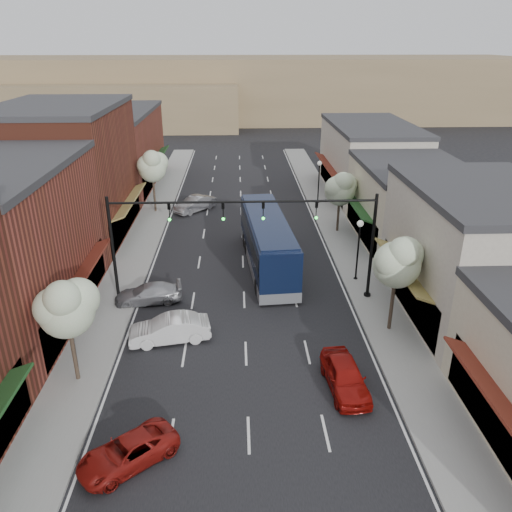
{
  "coord_description": "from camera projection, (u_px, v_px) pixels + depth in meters",
  "views": [
    {
      "loc": [
        -0.3,
        -20.39,
        15.49
      ],
      "look_at": [
        0.84,
        10.0,
        2.2
      ],
      "focal_mm": 35.0,
      "sensor_mm": 36.0,
      "label": 1
    }
  ],
  "objects": [
    {
      "name": "bldg_right_midfar",
      "position": [
        410.0,
        203.0,
        40.57
      ],
      "size": [
        9.14,
        12.1,
        6.4
      ],
      "color": "beige",
      "rests_on": "ground"
    },
    {
      "name": "signal_mast_right",
      "position": [
        335.0,
        232.0,
        30.55
      ],
      "size": [
        8.22,
        0.46,
        7.0
      ],
      "color": "black",
      "rests_on": "ground"
    },
    {
      "name": "hill_far",
      "position": [
        238.0,
        88.0,
        104.9
      ],
      "size": [
        120.0,
        30.0,
        12.0
      ],
      "primitive_type": "cube",
      "color": "#7A6647",
      "rests_on": "ground"
    },
    {
      "name": "sidewalk_right",
      "position": [
        342.0,
        237.0,
        42.09
      ],
      "size": [
        2.8,
        73.0,
        0.15
      ],
      "primitive_type": "cube",
      "color": "gray",
      "rests_on": "ground"
    },
    {
      "name": "red_hatchback",
      "position": [
        345.0,
        376.0,
        23.77
      ],
      "size": [
        2.06,
        4.37,
        1.44
      ],
      "primitive_type": "imported",
      "rotation": [
        0.0,
        0.0,
        0.09
      ],
      "color": "maroon",
      "rests_on": "ground"
    },
    {
      "name": "tree_right_far",
      "position": [
        341.0,
        188.0,
        41.84
      ],
      "size": [
        2.85,
        2.65,
        5.43
      ],
      "color": "#47382B",
      "rests_on": "ground"
    },
    {
      "name": "sidewalk_left",
      "position": [
        141.0,
        240.0,
        41.51
      ],
      "size": [
        2.8,
        73.0,
        0.15
      ],
      "primitive_type": "cube",
      "color": "gray",
      "rests_on": "ground"
    },
    {
      "name": "bldg_left_midfar",
      "position": [
        66.0,
        174.0,
        40.55
      ],
      "size": [
        10.14,
        14.1,
        10.9
      ],
      "color": "maroon",
      "rests_on": "ground"
    },
    {
      "name": "tree_left_near",
      "position": [
        66.0,
        306.0,
        22.86
      ],
      "size": [
        2.85,
        2.65,
        5.69
      ],
      "color": "#47382B",
      "rests_on": "ground"
    },
    {
      "name": "parked_car_b",
      "position": [
        170.0,
        329.0,
        27.58
      ],
      "size": [
        4.67,
        2.34,
        1.47
      ],
      "primitive_type": "imported",
      "rotation": [
        0.0,
        0.0,
        -1.39
      ],
      "color": "silver",
      "rests_on": "ground"
    },
    {
      "name": "parked_car_e",
      "position": [
        195.0,
        204.0,
        48.43
      ],
      "size": [
        4.15,
        4.28,
        1.46
      ],
      "primitive_type": "imported",
      "rotation": [
        0.0,
        0.0,
        -0.75
      ],
      "color": "gray",
      "rests_on": "ground"
    },
    {
      "name": "lamp_post_near",
      "position": [
        359.0,
        241.0,
        33.57
      ],
      "size": [
        0.44,
        0.44,
        4.44
      ],
      "color": "black",
      "rests_on": "ground"
    },
    {
      "name": "bldg_left_far",
      "position": [
        113.0,
        149.0,
        55.7
      ],
      "size": [
        10.14,
        18.1,
        8.4
      ],
      "color": "brown",
      "rests_on": "ground"
    },
    {
      "name": "ground",
      "position": [
        247.0,
        377.0,
        24.89
      ],
      "size": [
        160.0,
        160.0,
        0.0
      ],
      "primitive_type": "plane",
      "color": "black",
      "rests_on": "ground"
    },
    {
      "name": "bldg_right_midnear",
      "position": [
        477.0,
        253.0,
        29.29
      ],
      "size": [
        9.14,
        12.1,
        7.9
      ],
      "color": "#B9B09E",
      "rests_on": "ground"
    },
    {
      "name": "hill_near",
      "position": [
        105.0,
        105.0,
        93.85
      ],
      "size": [
        50.0,
        20.0,
        8.0
      ],
      "primitive_type": "cube",
      "color": "#7A6647",
      "rests_on": "ground"
    },
    {
      "name": "bldg_right_far",
      "position": [
        369.0,
        159.0,
        53.2
      ],
      "size": [
        9.14,
        16.1,
        7.4
      ],
      "color": "#B9B09E",
      "rests_on": "ground"
    },
    {
      "name": "curb_left",
      "position": [
        158.0,
        240.0,
        41.56
      ],
      "size": [
        0.25,
        73.0,
        0.17
      ],
      "primitive_type": "cube",
      "color": "gray",
      "rests_on": "ground"
    },
    {
      "name": "tree_left_far",
      "position": [
        152.0,
        166.0,
        46.52
      ],
      "size": [
        2.85,
        2.65,
        6.13
      ],
      "color": "#47382B",
      "rests_on": "ground"
    },
    {
      "name": "tree_right_near",
      "position": [
        398.0,
        261.0,
        27.0
      ],
      "size": [
        2.85,
        2.65,
        5.95
      ],
      "color": "#47382B",
      "rests_on": "ground"
    },
    {
      "name": "parked_car_a",
      "position": [
        128.0,
        452.0,
        19.62
      ],
      "size": [
        4.29,
        3.94,
        1.12
      ],
      "primitive_type": "imported",
      "rotation": [
        0.0,
        0.0,
        -0.9
      ],
      "color": "maroon",
      "rests_on": "ground"
    },
    {
      "name": "coach_bus",
      "position": [
        267.0,
        242.0,
        36.18
      ],
      "size": [
        3.7,
        12.57,
        3.79
      ],
      "rotation": [
        0.0,
        0.0,
        0.08
      ],
      "color": "black",
      "rests_on": "ground"
    },
    {
      "name": "curb_right",
      "position": [
        325.0,
        238.0,
        42.04
      ],
      "size": [
        0.25,
        73.0,
        0.17
      ],
      "primitive_type": "cube",
      "color": "gray",
      "rests_on": "ground"
    },
    {
      "name": "lamp_post_far",
      "position": [
        319.0,
        175.0,
        49.59
      ],
      "size": [
        0.44,
        0.44,
        4.44
      ],
      "color": "black",
      "rests_on": "ground"
    },
    {
      "name": "parked_car_c",
      "position": [
        148.0,
        294.0,
        31.68
      ],
      "size": [
        4.42,
        2.28,
        1.23
      ],
      "primitive_type": "imported",
      "rotation": [
        0.0,
        0.0,
        -1.43
      ],
      "color": "#96969B",
      "rests_on": "ground"
    },
    {
      "name": "signal_mast_left",
      "position": [
        151.0,
        234.0,
        30.17
      ],
      "size": [
        8.22,
        0.46,
        7.0
      ],
      "color": "black",
      "rests_on": "ground"
    }
  ]
}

